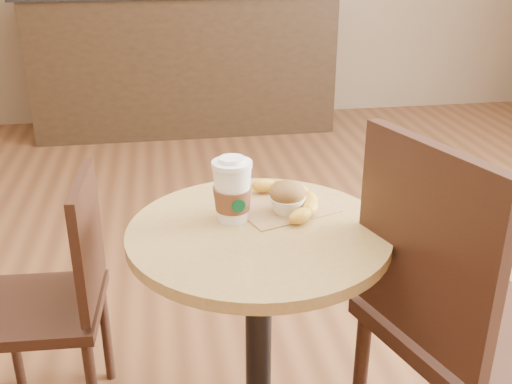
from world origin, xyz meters
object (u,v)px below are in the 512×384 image
coffee_cup (232,192)px  banana (290,199)px  cafe_table (258,309)px  chair_left (59,295)px  muffin (287,197)px  chair_right (455,315)px

coffee_cup → banana: coffee_cup is taller
cafe_table → chair_left: 0.62m
chair_left → muffin: bearing=76.1°
cafe_table → chair_right: (0.46, -0.17, 0.05)m
muffin → banana: (0.02, 0.03, -0.02)m
cafe_table → chair_left: size_ratio=0.93×
chair_left → banana: chair_left is taller
cafe_table → banana: (0.10, 0.11, 0.26)m
banana → muffin: bearing=-124.0°
chair_left → muffin: muffin is taller
chair_right → chair_left: bearing=48.5°
coffee_cup → muffin: bearing=-4.7°
muffin → coffee_cup: bearing=-173.9°
cafe_table → banana: banana is taller
cafe_table → coffee_cup: coffee_cup is taller
chair_right → cafe_table: bearing=51.6°
coffee_cup → muffin: (0.14, 0.02, -0.03)m
chair_right → banana: bearing=33.9°
chair_left → muffin: 0.75m
coffee_cup → chair_right: bearing=-34.8°
cafe_table → coffee_cup: bearing=133.7°
coffee_cup → muffin: size_ratio=1.75×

